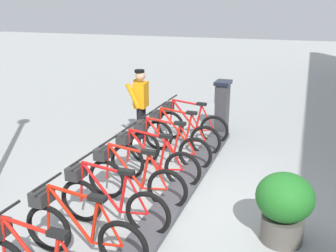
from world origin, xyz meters
The scene contains 12 objects.
ground_plane centered at (0.00, 0.00, 0.00)m, with size 60.00×60.00×0.00m, color #9FA3A1.
dock_rail_base centered at (0.00, 0.00, 0.05)m, with size 0.44×6.99×0.10m, color #47474C.
payment_kiosk centered at (0.05, -3.81, 0.67)m, with size 0.36×0.52×1.28m.
bike_docked_0 centered at (0.62, -2.90, 0.43)m, with size 1.72×0.54×1.02m.
bike_docked_1 centered at (0.62, -2.12, 0.43)m, with size 1.72×0.54×1.02m.
bike_docked_2 centered at (0.62, -1.35, 0.43)m, with size 1.72×0.54×1.02m.
bike_docked_3 centered at (0.62, -0.58, 0.43)m, with size 1.72×0.54×1.02m.
bike_docked_4 centered at (0.62, 0.20, 0.43)m, with size 1.72×0.54×1.02m.
bike_docked_5 centered at (0.62, 0.97, 0.43)m, with size 1.72×0.54×1.02m.
bike_docked_6 centered at (0.62, 1.75, 0.43)m, with size 1.72×0.54×1.02m.
worker_near_rack centered at (1.65, -2.53, 0.91)m, with size 0.48×0.65×1.66m.
planter_bush centered at (-1.70, 0.48, 0.54)m, with size 0.76×0.76×0.97m.
Camera 1 is at (-1.81, 5.28, 3.07)m, focal length 41.67 mm.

